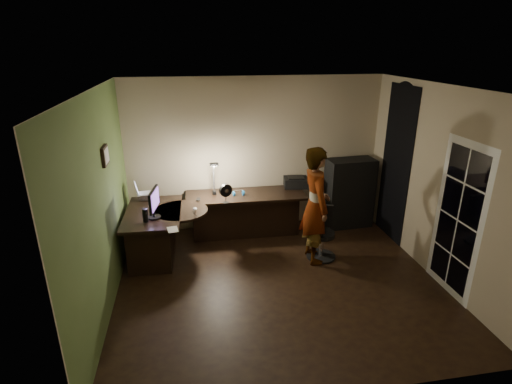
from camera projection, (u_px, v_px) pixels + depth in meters
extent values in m
cube|color=black|center=(279.00, 283.00, 5.69)|extent=(4.50, 4.00, 0.01)
cube|color=silver|center=(283.00, 88.00, 4.75)|extent=(4.50, 4.00, 0.01)
cube|color=tan|center=(255.00, 154.00, 7.07)|extent=(4.50, 0.01, 2.70)
cube|color=tan|center=(335.00, 277.00, 3.37)|extent=(4.50, 0.01, 2.70)
cube|color=tan|center=(101.00, 205.00, 4.86)|extent=(0.01, 4.00, 2.70)
cube|color=tan|center=(438.00, 184.00, 5.58)|extent=(0.01, 4.00, 2.70)
cube|color=#4C642F|center=(102.00, 205.00, 4.86)|extent=(0.00, 4.00, 2.70)
cube|color=black|center=(396.00, 165.00, 6.66)|extent=(0.01, 0.90, 2.60)
cube|color=white|center=(458.00, 220.00, 5.17)|extent=(0.02, 0.92, 2.10)
cube|color=black|center=(105.00, 156.00, 5.11)|extent=(0.04, 0.30, 0.25)
cube|color=black|center=(155.00, 235.00, 6.24)|extent=(0.88, 1.38, 0.78)
cube|color=black|center=(246.00, 214.00, 7.00)|extent=(2.05, 0.75, 0.76)
cube|color=black|center=(349.00, 193.00, 7.28)|extent=(0.87, 0.47, 1.27)
cube|color=silver|center=(146.00, 196.00, 6.56)|extent=(0.22, 0.18, 0.09)
cube|color=silver|center=(145.00, 188.00, 6.51)|extent=(0.33, 0.32, 0.20)
cube|color=black|center=(153.00, 208.00, 5.80)|extent=(0.17, 0.49, 0.32)
ellipsoid|color=silver|center=(195.00, 209.00, 6.11)|extent=(0.10, 0.11, 0.04)
cube|color=black|center=(198.00, 199.00, 6.54)|extent=(0.08, 0.13, 0.01)
cube|color=black|center=(195.00, 215.00, 5.95)|extent=(0.06, 0.12, 0.01)
cylinder|color=black|center=(145.00, 215.00, 5.68)|extent=(0.09, 0.09, 0.20)
cube|color=silver|center=(173.00, 230.00, 5.47)|extent=(0.17, 0.21, 0.01)
cube|color=black|center=(226.00, 194.00, 6.41)|extent=(0.24, 0.19, 0.33)
cube|color=#18619E|center=(239.00, 193.00, 6.78)|extent=(0.22, 0.12, 0.10)
cube|color=black|center=(296.00, 182.00, 7.17)|extent=(0.46, 0.38, 0.19)
cube|color=black|center=(214.00, 176.00, 6.73)|extent=(0.21, 0.32, 0.66)
cube|color=black|center=(322.00, 234.00, 6.22)|extent=(0.55, 0.55, 0.82)
imported|color=#D8A88C|center=(315.00, 206.00, 6.01)|extent=(0.45, 0.66, 1.81)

